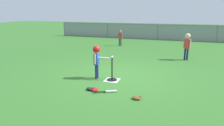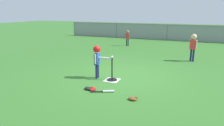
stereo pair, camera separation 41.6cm
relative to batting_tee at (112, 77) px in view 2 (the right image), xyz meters
name	(u,v)px [view 2 (the right image)]	position (x,y,z in m)	size (l,w,h in m)	color
ground_plane	(123,76)	(0.16, 0.54, -0.11)	(60.00, 60.00, 0.00)	#336B28
home_plate	(112,80)	(0.00, 0.00, -0.11)	(0.44, 0.44, 0.01)	white
batting_tee	(112,77)	(0.00, 0.00, 0.00)	(0.32, 0.32, 0.70)	black
baseball_on_tee	(112,57)	(0.00, 0.00, 0.62)	(0.07, 0.07, 0.07)	white
batter_child	(97,55)	(-0.50, 0.00, 0.64)	(0.63, 0.30, 1.06)	#191E4C
fielder_deep_right	(127,36)	(-1.65, 6.30, 0.51)	(0.28, 0.19, 0.96)	#191E4C
fielder_near_right	(193,44)	(2.17, 3.62, 0.64)	(0.31, 0.24, 1.17)	#191E4C
spare_bat_silver	(106,91)	(0.25, -0.98, -0.08)	(0.56, 0.33, 0.06)	silver
glove_by_plate	(93,89)	(-0.14, -0.99, -0.08)	(0.18, 0.24, 0.07)	#B21919
glove_near_bats	(88,88)	(-0.29, -0.99, -0.08)	(0.27, 0.25, 0.07)	black
glove_tossed_aside	(133,99)	(1.04, -1.16, -0.08)	(0.24, 0.19, 0.07)	brown
outfield_fence	(167,32)	(0.16, 9.94, 0.50)	(16.06, 0.06, 1.15)	slate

